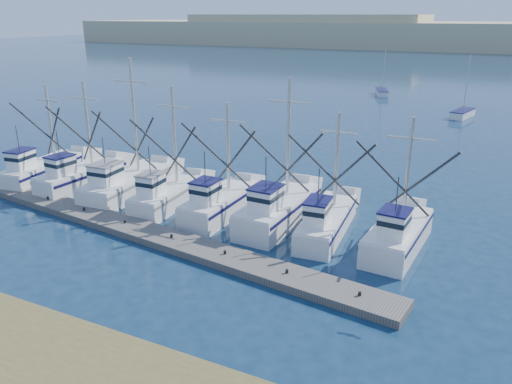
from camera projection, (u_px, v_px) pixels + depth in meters
ground at (216, 312)px, 23.26m from camera, size 500.00×500.00×0.00m
floating_dock at (148, 233)px, 31.09m from camera, size 32.61×6.44×0.43m
dune_ridge at (479, 36)px, 199.73m from camera, size 360.00×60.00×10.00m
trawler_fleet at (188, 196)px, 35.17m from camera, size 32.11×8.70×10.15m
sailboat_near at (463, 113)px, 67.02m from camera, size 2.94×5.63×8.10m
sailboat_far at (382, 92)px, 85.36m from camera, size 3.39×6.18×8.10m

